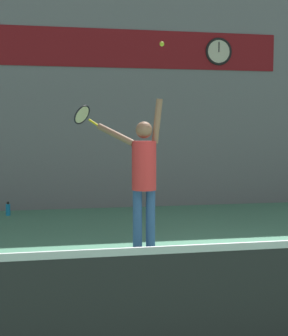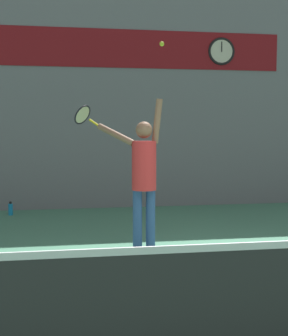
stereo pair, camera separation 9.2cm
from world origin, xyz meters
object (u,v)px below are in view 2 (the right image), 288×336
at_px(tennis_player, 143,172).
at_px(water_bottle, 11,209).
at_px(scoreboard_clock, 221,51).
at_px(tennis_racket, 83,115).
at_px(tennis_ball, 162,44).

bearing_deg(tennis_player, water_bottle, 124.45).
distance_m(scoreboard_clock, water_bottle, 5.66).
distance_m(scoreboard_clock, tennis_racket, 4.74).
relative_size(tennis_player, tennis_ball, 33.35).
relative_size(tennis_ball, water_bottle, 0.23).
height_order(tennis_player, tennis_racket, tennis_player).
distance_m(tennis_player, tennis_racket, 1.25).
height_order(tennis_racket, tennis_ball, tennis_ball).
bearing_deg(tennis_ball, scoreboard_clock, 60.73).
bearing_deg(tennis_player, tennis_ball, -24.23).
xyz_separation_m(tennis_player, tennis_ball, (0.23, -0.11, 1.74)).
relative_size(tennis_racket, water_bottle, 1.52).
relative_size(scoreboard_clock, tennis_ball, 9.50).
height_order(tennis_racket, water_bottle, tennis_racket).
bearing_deg(scoreboard_clock, tennis_ball, -119.27).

